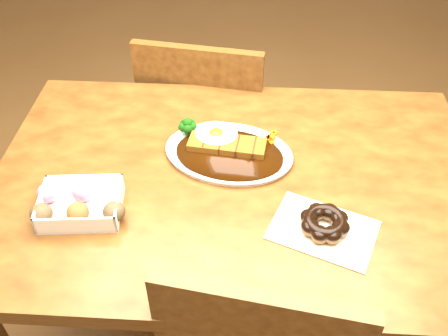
# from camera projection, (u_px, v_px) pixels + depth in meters

# --- Properties ---
(ground) EXTENTS (6.00, 6.00, 0.00)m
(ground) POSITION_uv_depth(u_px,v_px,m) (233.00, 334.00, 1.73)
(ground) COLOR brown
(ground) RESTS_ON ground
(table) EXTENTS (1.20, 0.80, 0.75)m
(table) POSITION_uv_depth(u_px,v_px,m) (236.00, 205.00, 1.29)
(table) COLOR #45240D
(table) RESTS_ON ground
(chair_far) EXTENTS (0.47, 0.47, 0.87)m
(chair_far) POSITION_uv_depth(u_px,v_px,m) (209.00, 128.00, 1.80)
(chair_far) COLOR #45240D
(chair_far) RESTS_ON ground
(katsu_curry_plate) EXTENTS (0.36, 0.29, 0.06)m
(katsu_curry_plate) POSITION_uv_depth(u_px,v_px,m) (227.00, 149.00, 1.27)
(katsu_curry_plate) COLOR white
(katsu_curry_plate) RESTS_ON table
(donut_box) EXTENTS (0.21, 0.15, 0.05)m
(donut_box) POSITION_uv_depth(u_px,v_px,m) (78.00, 204.00, 1.12)
(donut_box) COLOR white
(donut_box) RESTS_ON table
(pon_de_ring) EXTENTS (0.26, 0.23, 0.04)m
(pon_de_ring) POSITION_uv_depth(u_px,v_px,m) (324.00, 224.00, 1.08)
(pon_de_ring) COLOR silver
(pon_de_ring) RESTS_ON table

